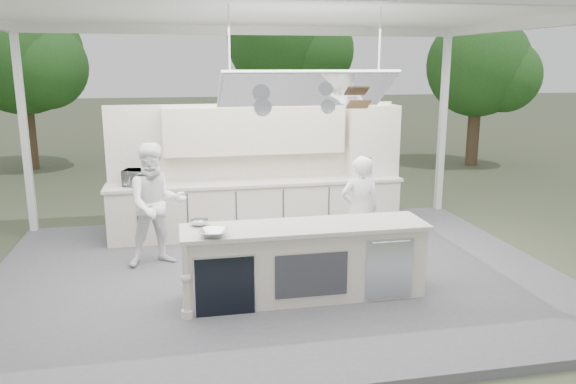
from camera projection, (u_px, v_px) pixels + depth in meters
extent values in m
plane|color=#414932|center=(277.00, 280.00, 8.08)|extent=(90.00, 90.00, 0.00)
cube|color=#56555A|center=(277.00, 276.00, 8.07)|extent=(8.00, 6.00, 0.12)
cube|color=white|center=(443.00, 124.00, 11.19)|extent=(0.12, 0.12, 3.70)
cube|color=white|center=(24.00, 134.00, 9.68)|extent=(0.12, 0.12, 3.70)
cube|color=white|center=(276.00, 5.00, 7.23)|extent=(8.20, 6.20, 0.16)
cube|color=white|center=(247.00, 30.00, 10.04)|extent=(8.00, 0.12, 0.16)
cube|color=white|center=(544.00, 22.00, 8.02)|extent=(0.12, 6.00, 0.16)
cube|color=white|center=(306.00, 89.00, 6.64)|extent=(2.00, 0.71, 0.43)
cube|color=white|center=(306.00, 89.00, 6.64)|extent=(2.06, 0.76, 0.46)
cylinder|color=white|center=(229.00, 47.00, 6.36)|extent=(0.02, 0.02, 0.95)
cylinder|color=white|center=(380.00, 48.00, 6.71)|extent=(0.02, 0.02, 0.95)
cylinder|color=silver|center=(263.00, 107.00, 6.74)|extent=(0.22, 0.14, 0.21)
cylinder|color=silver|center=(328.00, 107.00, 6.85)|extent=(0.18, 0.12, 0.18)
cube|color=olive|center=(359.00, 104.00, 6.94)|extent=(0.28, 0.18, 0.12)
cube|color=beige|center=(305.00, 263.00, 7.13)|extent=(3.00, 0.70, 0.90)
cube|color=silver|center=(305.00, 227.00, 7.03)|extent=(3.10, 0.78, 0.05)
cylinder|color=beige|center=(186.00, 281.00, 6.51)|extent=(0.11, 0.11, 0.92)
cube|color=black|center=(225.00, 286.00, 6.61)|extent=(0.70, 0.04, 0.72)
cube|color=silver|center=(225.00, 287.00, 6.61)|extent=(0.74, 0.03, 0.72)
cube|color=#333338|center=(312.00, 275.00, 6.80)|extent=(0.90, 0.02, 0.55)
cube|color=silver|center=(389.00, 269.00, 6.99)|extent=(0.62, 0.02, 0.78)
cube|color=beige|center=(257.00, 209.00, 9.77)|extent=(5.00, 0.65, 0.90)
cube|color=silver|center=(257.00, 182.00, 9.66)|extent=(5.08, 0.72, 0.05)
cube|color=beige|center=(254.00, 168.00, 9.90)|extent=(5.00, 0.10, 2.25)
cube|color=beige|center=(255.00, 130.00, 9.63)|extent=(3.10, 0.38, 0.80)
cube|color=beige|center=(372.00, 142.00, 10.04)|extent=(0.90, 0.45, 1.30)
cube|color=olive|center=(372.00, 142.00, 10.04)|extent=(0.84, 0.40, 0.03)
cylinder|color=silver|center=(368.00, 173.00, 10.01)|extent=(0.20, 0.20, 0.12)
cylinder|color=black|center=(368.00, 164.00, 9.97)|extent=(0.17, 0.17, 0.20)
cylinder|color=black|center=(386.00, 173.00, 10.08)|extent=(0.16, 0.16, 0.10)
cone|color=black|center=(387.00, 164.00, 10.04)|extent=(0.14, 0.14, 0.24)
cylinder|color=brown|center=(30.00, 133.00, 16.33)|extent=(0.36, 0.36, 2.10)
sphere|color=#265F23|center=(21.00, 54.00, 15.83)|extent=(3.40, 3.40, 3.40)
sphere|color=#265F23|center=(44.00, 66.00, 15.55)|extent=(2.38, 2.38, 2.38)
cylinder|color=brown|center=(285.00, 116.00, 19.75)|extent=(0.36, 0.36, 2.45)
sphere|color=#265F23|center=(285.00, 39.00, 19.16)|extent=(4.00, 4.00, 4.00)
sphere|color=#265F23|center=(312.00, 51.00, 18.83)|extent=(2.80, 2.80, 2.80)
cylinder|color=brown|center=(473.00, 134.00, 16.95)|extent=(0.36, 0.36, 1.92)
sphere|color=#265F23|center=(478.00, 65.00, 16.50)|extent=(3.00, 3.00, 3.00)
sphere|color=#265F23|center=(504.00, 76.00, 16.26)|extent=(2.10, 2.10, 2.10)
imported|color=white|center=(360.00, 210.00, 8.25)|extent=(0.61, 0.41, 1.62)
imported|color=white|center=(156.00, 205.00, 8.19)|extent=(1.01, 0.86, 1.82)
imported|color=silver|center=(139.00, 178.00, 9.24)|extent=(0.56, 0.45, 0.27)
imported|color=#BBBDC2|center=(214.00, 233.00, 6.55)|extent=(0.41, 0.41, 0.08)
imported|color=#B1B4B8|center=(199.00, 223.00, 7.00)|extent=(0.31, 0.31, 0.07)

